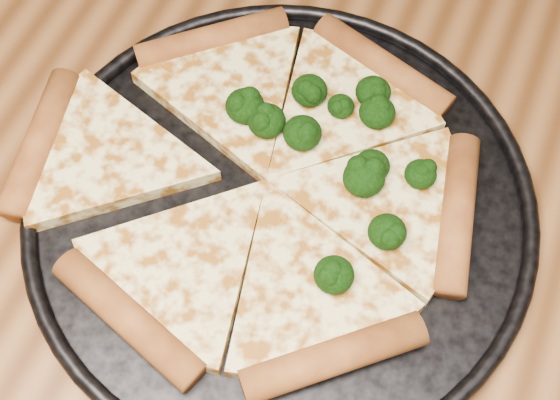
% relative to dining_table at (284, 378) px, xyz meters
% --- Properties ---
extents(dining_table, '(1.20, 0.90, 0.75)m').
position_rel_dining_table_xyz_m(dining_table, '(0.00, 0.00, 0.00)').
color(dining_table, brown).
rests_on(dining_table, ground).
extents(pizza_pan, '(0.40, 0.40, 0.02)m').
position_rel_dining_table_xyz_m(pizza_pan, '(-0.05, 0.10, 0.10)').
color(pizza_pan, black).
rests_on(pizza_pan, dining_table).
extents(pizza, '(0.38, 0.35, 0.03)m').
position_rel_dining_table_xyz_m(pizza, '(-0.07, 0.11, 0.11)').
color(pizza, '#FFF09C').
rests_on(pizza, pizza_pan).
extents(broccoli_florets, '(0.18, 0.19, 0.02)m').
position_rel_dining_table_xyz_m(broccoli_florets, '(-0.02, 0.16, 0.12)').
color(broccoli_florets, black).
rests_on(broccoli_florets, pizza).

